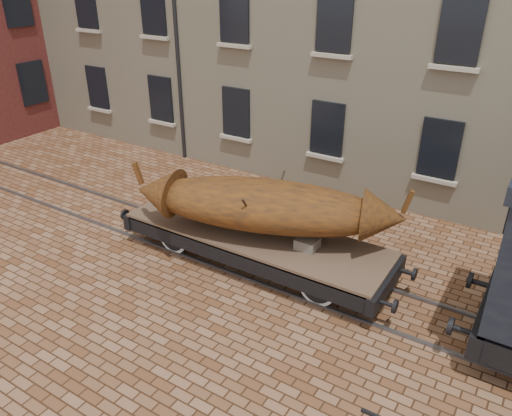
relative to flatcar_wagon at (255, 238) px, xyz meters
The scene contains 4 objects.
ground 2.23m from the flatcar_wagon, ahead, with size 90.00×90.00×0.00m, color brown.
rail_track 2.22m from the flatcar_wagon, ahead, with size 30.00×1.52×0.06m.
flatcar_wagon is the anchor object (origin of this frame).
iron_boat 1.05m from the flatcar_wagon, ahead, with size 6.65×3.55×1.61m.
Camera 1 is at (3.70, -9.18, 7.08)m, focal length 35.00 mm.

